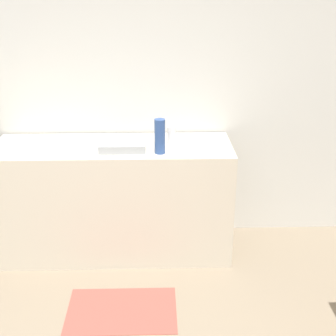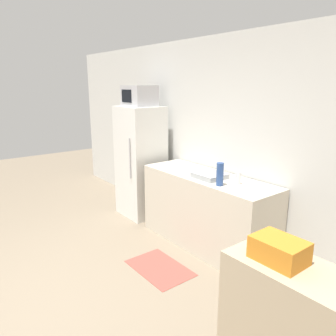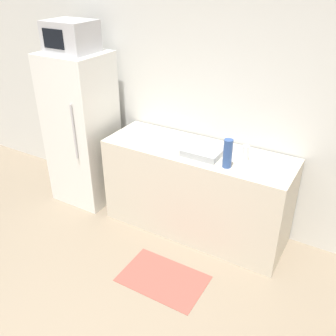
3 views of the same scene
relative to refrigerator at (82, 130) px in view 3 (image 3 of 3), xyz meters
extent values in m
cube|color=silver|center=(1.43, 0.41, 0.45)|extent=(8.00, 0.06, 2.60)
cube|color=white|center=(0.00, 0.00, 0.00)|extent=(0.65, 0.57, 1.69)
cylinder|color=#B7B7BC|center=(0.18, -0.30, 0.13)|extent=(0.02, 0.02, 0.59)
cube|color=#BCBCC1|center=(0.00, 0.00, 1.00)|extent=(0.47, 0.37, 0.30)
cube|color=black|center=(-0.05, -0.19, 1.00)|extent=(0.26, 0.01, 0.18)
cube|color=beige|center=(1.39, 0.06, -0.38)|extent=(1.85, 0.62, 0.92)
cube|color=#9EA3A8|center=(1.48, 0.01, 0.11)|extent=(0.35, 0.32, 0.06)
cylinder|color=#2D4C8C|center=(1.76, -0.12, 0.21)|extent=(0.08, 0.08, 0.26)
cylinder|color=silver|center=(1.85, 0.08, 0.15)|extent=(0.06, 0.06, 0.14)
cube|color=#99473D|center=(1.49, -0.74, -0.84)|extent=(0.75, 0.49, 0.01)
camera|label=1|loc=(1.73, -3.36, 1.28)|focal=50.00mm
camera|label=2|loc=(4.14, -2.69, 1.16)|focal=35.00mm
camera|label=3|loc=(2.76, -2.83, 1.64)|focal=40.00mm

